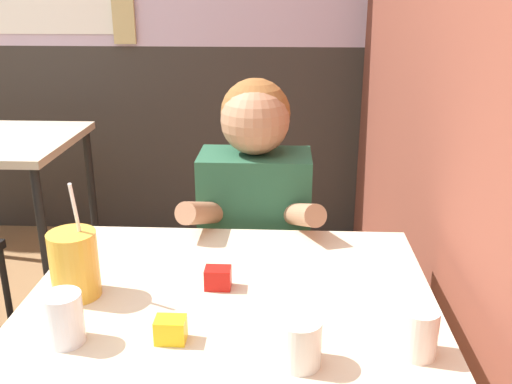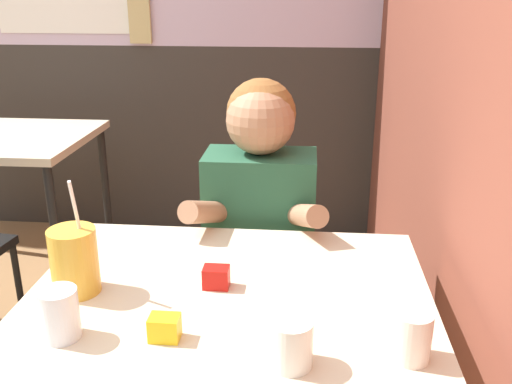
{
  "view_description": "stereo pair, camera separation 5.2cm",
  "coord_description": "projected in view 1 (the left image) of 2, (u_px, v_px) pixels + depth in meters",
  "views": [
    {
      "loc": [
        0.83,
        -0.77,
        1.41
      ],
      "look_at": [
        0.77,
        0.51,
        0.95
      ],
      "focal_mm": 40.0,
      "sensor_mm": 36.0,
      "label": 1
    },
    {
      "loc": [
        0.88,
        -0.76,
        1.41
      ],
      "look_at": [
        0.77,
        0.51,
        0.95
      ],
      "focal_mm": 40.0,
      "sensor_mm": 36.0,
      "label": 2
    }
  ],
  "objects": [
    {
      "name": "brick_wall_right",
      "position": [
        427.0,
        6.0,
        1.87
      ],
      "size": [
        0.08,
        4.44,
        2.7
      ],
      "color": "brown",
      "rests_on": "ground_plane"
    },
    {
      "name": "main_table",
      "position": [
        231.0,
        327.0,
        1.3
      ],
      "size": [
        0.92,
        0.77,
        0.75
      ],
      "color": "beige",
      "rests_on": "ground_plane"
    },
    {
      "name": "person_seated",
      "position": [
        255.0,
        250.0,
        1.83
      ],
      "size": [
        0.42,
        0.41,
        1.16
      ],
      "color": "#235138",
      "rests_on": "ground_plane"
    },
    {
      "name": "cocktail_pitcher",
      "position": [
        74.0,
        264.0,
        1.26
      ],
      "size": [
        0.11,
        0.11,
        0.27
      ],
      "color": "gold",
      "rests_on": "main_table"
    },
    {
      "name": "glass_near_pitcher",
      "position": [
        64.0,
        318.0,
        1.1
      ],
      "size": [
        0.08,
        0.08,
        0.11
      ],
      "color": "silver",
      "rests_on": "main_table"
    },
    {
      "name": "glass_center",
      "position": [
        299.0,
        342.0,
        1.04
      ],
      "size": [
        0.08,
        0.08,
        0.09
      ],
      "color": "silver",
      "rests_on": "main_table"
    },
    {
      "name": "glass_far_side",
      "position": [
        418.0,
        332.0,
        1.07
      ],
      "size": [
        0.07,
        0.07,
        0.1
      ],
      "color": "silver",
      "rests_on": "main_table"
    },
    {
      "name": "condiment_ketchup",
      "position": [
        218.0,
        278.0,
        1.31
      ],
      "size": [
        0.06,
        0.04,
        0.05
      ],
      "color": "#B7140F",
      "rests_on": "main_table"
    },
    {
      "name": "condiment_mustard",
      "position": [
        171.0,
        330.0,
        1.12
      ],
      "size": [
        0.06,
        0.04,
        0.05
      ],
      "color": "yellow",
      "rests_on": "main_table"
    }
  ]
}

